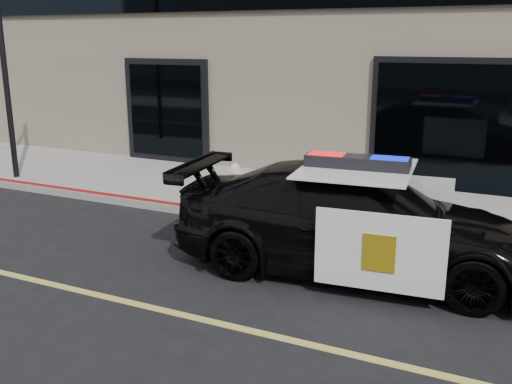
% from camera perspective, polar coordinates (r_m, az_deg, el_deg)
% --- Properties ---
extents(ground, '(120.00, 120.00, 0.00)m').
position_cam_1_polar(ground, '(6.20, 19.86, -17.31)').
color(ground, black).
rests_on(ground, ground).
extents(sidewalk_n, '(60.00, 3.50, 0.15)m').
position_cam_1_polar(sidewalk_n, '(11.00, 22.72, -2.79)').
color(sidewalk_n, gray).
rests_on(sidewalk_n, ground).
extents(police_car, '(3.03, 5.51, 1.68)m').
position_cam_1_polar(police_car, '(8.17, 9.85, -2.80)').
color(police_car, black).
rests_on(police_car, ground).
extents(fire_hydrant, '(0.33, 0.45, 0.72)m').
position_cam_1_polar(fire_hydrant, '(11.31, -2.11, 1.04)').
color(fire_hydrant, '#FBEDCC').
rests_on(fire_hydrant, sidewalk_n).
extents(street_light, '(0.13, 1.15, 4.53)m').
position_cam_1_polar(street_light, '(13.91, -24.06, 11.44)').
color(street_light, black).
rests_on(street_light, sidewalk_n).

